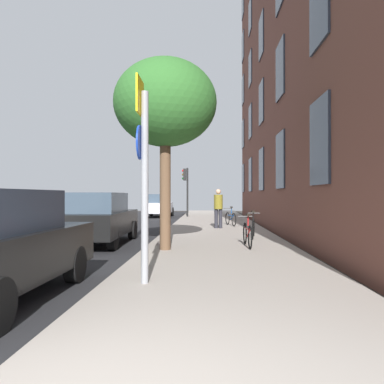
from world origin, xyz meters
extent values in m
plane|color=#332D28|center=(-2.40, 15.00, 0.00)|extent=(41.80, 41.80, 0.00)
cube|color=#232326|center=(-4.50, 15.00, 0.01)|extent=(7.00, 38.00, 0.01)
cube|color=#9E9389|center=(1.10, 15.00, 0.06)|extent=(4.20, 38.00, 0.12)
cube|color=brown|center=(3.70, 14.50, 8.86)|extent=(0.50, 27.00, 17.72)
cube|color=#2D3847|center=(3.42, 7.00, 2.84)|extent=(0.06, 1.54, 2.08)
cube|color=#2D3847|center=(3.42, 12.00, 2.84)|extent=(0.06, 1.54, 2.08)
cube|color=#2D3847|center=(3.42, 17.00, 2.84)|extent=(0.06, 1.54, 2.08)
cube|color=#2D3847|center=(3.42, 22.00, 2.84)|extent=(0.06, 1.54, 2.08)
cube|color=#2D3847|center=(3.42, 27.00, 2.84)|extent=(0.06, 1.54, 2.08)
cube|color=#2D3847|center=(3.42, 7.00, 6.18)|extent=(0.06, 1.54, 2.08)
cube|color=#2D3847|center=(3.42, 12.00, 6.18)|extent=(0.06, 1.54, 2.08)
cube|color=#2D3847|center=(3.42, 17.00, 6.18)|extent=(0.06, 1.54, 2.08)
cube|color=#2D3847|center=(3.42, 22.00, 6.18)|extent=(0.06, 1.54, 2.08)
cube|color=#2D3847|center=(3.42, 27.00, 6.18)|extent=(0.06, 1.54, 2.08)
cube|color=#2D3847|center=(3.42, 17.00, 9.53)|extent=(0.06, 1.54, 2.08)
cube|color=#2D3847|center=(3.42, 22.00, 9.53)|extent=(0.06, 1.54, 2.08)
cube|color=#2D3847|center=(3.42, 27.00, 9.53)|extent=(0.06, 1.54, 2.08)
cube|color=#2D3847|center=(3.42, 22.00, 12.87)|extent=(0.06, 1.54, 2.08)
cube|color=#2D3847|center=(3.42, 27.00, 12.87)|extent=(0.06, 1.54, 2.08)
cube|color=#2D3847|center=(3.42, 27.00, 16.22)|extent=(0.06, 1.54, 2.08)
cylinder|color=gray|center=(-0.28, 3.89, 1.68)|extent=(0.12, 0.12, 3.13)
cube|color=yellow|center=(-0.36, 3.89, 3.16)|extent=(0.03, 0.60, 0.60)
cylinder|color=#14339E|center=(-0.36, 3.89, 2.41)|extent=(0.03, 0.56, 0.56)
cylinder|color=black|center=(-0.62, 23.49, 1.76)|extent=(0.12, 0.12, 3.27)
cube|color=black|center=(-0.80, 23.49, 2.94)|extent=(0.20, 0.24, 0.80)
sphere|color=red|center=(-0.91, 23.49, 3.20)|extent=(0.16, 0.16, 0.16)
sphere|color=#523707|center=(-0.91, 23.49, 2.94)|extent=(0.16, 0.16, 0.16)
sphere|color=#083E11|center=(-0.91, 23.49, 2.68)|extent=(0.16, 0.16, 0.16)
cylinder|color=brown|center=(-0.38, 7.77, 1.65)|extent=(0.29, 0.29, 3.06)
ellipsoid|color=#2D6628|center=(-0.38, 7.77, 3.99)|extent=(2.72, 2.72, 2.31)
torus|color=black|center=(1.83, 8.97, 0.44)|extent=(0.06, 0.63, 0.63)
torus|color=black|center=(1.86, 7.91, 0.44)|extent=(0.06, 0.63, 0.63)
cylinder|color=#B21E1E|center=(1.84, 8.44, 0.61)|extent=(0.07, 0.90, 0.04)
cylinder|color=#B21E1E|center=(1.85, 8.17, 0.53)|extent=(0.06, 0.55, 0.29)
cylinder|color=#B21E1E|center=(1.85, 8.28, 0.85)|extent=(0.04, 0.04, 0.28)
cube|color=black|center=(1.85, 8.28, 1.01)|extent=(0.10, 0.24, 0.06)
cylinder|color=#4C4C4C|center=(1.83, 8.97, 0.93)|extent=(0.42, 0.04, 0.03)
torus|color=black|center=(2.35, 11.17, 0.43)|extent=(0.13, 0.63, 0.63)
torus|color=black|center=(2.19, 10.17, 0.43)|extent=(0.13, 0.63, 0.63)
cylinder|color=black|center=(2.27, 10.67, 0.61)|extent=(0.18, 0.87, 0.04)
cylinder|color=black|center=(2.23, 10.42, 0.53)|extent=(0.12, 0.53, 0.28)
cylinder|color=black|center=(2.25, 10.52, 0.85)|extent=(0.04, 0.04, 0.28)
cube|color=black|center=(2.25, 10.52, 1.01)|extent=(0.10, 0.24, 0.06)
cylinder|color=#4C4C4C|center=(2.35, 11.17, 0.93)|extent=(0.42, 0.09, 0.03)
torus|color=black|center=(1.70, 16.42, 0.43)|extent=(0.18, 0.60, 0.61)
torus|color=black|center=(1.94, 15.42, 0.43)|extent=(0.18, 0.60, 0.61)
cylinder|color=#194C99|center=(1.82, 15.92, 0.60)|extent=(0.25, 0.86, 0.04)
cylinder|color=#194C99|center=(1.88, 15.67, 0.52)|extent=(0.17, 0.52, 0.28)
cylinder|color=#194C99|center=(1.85, 15.77, 0.83)|extent=(0.04, 0.04, 0.28)
cube|color=black|center=(1.85, 15.77, 0.99)|extent=(0.10, 0.24, 0.06)
cylinder|color=#4C4C4C|center=(1.70, 16.42, 0.91)|extent=(0.42, 0.13, 0.03)
cylinder|color=#26262D|center=(1.11, 14.46, 0.54)|extent=(0.16, 0.16, 0.83)
cylinder|color=#26262D|center=(1.30, 14.46, 0.54)|extent=(0.16, 0.16, 0.83)
cylinder|color=olive|center=(1.20, 14.46, 1.26)|extent=(0.42, 0.42, 0.62)
sphere|color=tan|center=(1.20, 14.46, 1.71)|extent=(0.23, 0.23, 0.23)
cylinder|color=black|center=(-1.60, 4.37, 0.33)|extent=(0.22, 0.64, 0.64)
cube|color=black|center=(-2.69, 9.72, 0.68)|extent=(1.83, 4.51, 0.70)
cube|color=#384756|center=(-2.69, 9.49, 1.33)|extent=(1.51, 2.54, 0.60)
cylinder|color=black|center=(-3.47, 11.15, 0.33)|extent=(0.22, 0.64, 0.64)
cylinder|color=black|center=(-1.91, 11.15, 0.33)|extent=(0.22, 0.64, 0.64)
cylinder|color=black|center=(-3.47, 8.29, 0.33)|extent=(0.22, 0.64, 0.64)
cylinder|color=black|center=(-1.91, 8.29, 0.33)|extent=(0.22, 0.64, 0.64)
cube|color=silver|center=(-2.70, 24.97, 0.68)|extent=(1.85, 4.14, 0.70)
cube|color=#384756|center=(-2.70, 24.77, 1.33)|extent=(1.52, 2.33, 0.60)
cylinder|color=black|center=(-3.48, 26.28, 0.33)|extent=(0.22, 0.64, 0.64)
cylinder|color=black|center=(-1.92, 26.28, 0.33)|extent=(0.22, 0.64, 0.64)
cylinder|color=black|center=(-3.48, 23.67, 0.33)|extent=(0.22, 0.64, 0.64)
cylinder|color=black|center=(-1.92, 23.67, 0.33)|extent=(0.22, 0.64, 0.64)
camera|label=1|loc=(0.74, -2.34, 1.55)|focal=36.06mm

